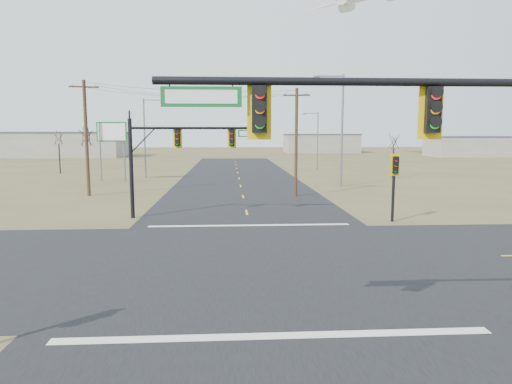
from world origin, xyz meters
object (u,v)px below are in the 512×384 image
streetlight_b (316,138)px  streetlight_c (146,134)px  highway_sign (112,140)px  bare_tree_c (394,141)px  bare_tree_a (86,136)px  utility_pole_near (296,141)px  utility_pole_far (86,137)px  mast_arm_near (445,143)px  streetlight_a (340,124)px  pedestal_signal_ne (395,172)px  mast_arm_far (180,146)px  bare_tree_b (58,137)px

streetlight_b → streetlight_c: 25.10m
highway_sign → bare_tree_c: bearing=13.1°
bare_tree_c → bare_tree_a: bearing=-169.3°
utility_pole_near → streetlight_b: size_ratio=1.08×
utility_pole_far → mast_arm_near: bearing=-60.1°
highway_sign → streetlight_a: 25.71m
streetlight_b → bare_tree_a: (-27.67, -18.46, 0.40)m
streetlight_c → highway_sign: bearing=-152.2°
pedestal_signal_ne → bare_tree_a: size_ratio=0.65×
mast_arm_far → bare_tree_b: bearing=124.5°
pedestal_signal_ne → utility_pole_near: (-4.40, 11.76, 1.70)m
mast_arm_near → bare_tree_a: 42.95m
mast_arm_far → bare_tree_c: (23.38, 25.38, -0.13)m
mast_arm_near → utility_pole_near: bearing=97.7°
utility_pole_near → utility_pole_far: size_ratio=0.93×
mast_arm_near → streetlight_a: streetlight_a is taller
streetlight_a → streetlight_c: (-21.47, 10.26, -0.98)m
mast_arm_near → streetlight_b: bearing=91.3°
utility_pole_near → utility_pole_far: (-18.16, 1.56, 0.36)m
mast_arm_near → streetlight_b: (7.87, 56.57, -0.48)m
highway_sign → bare_tree_b: size_ratio=1.10×
streetlight_b → streetlight_a: bearing=-107.5°
pedestal_signal_ne → streetlight_a: (1.20, 19.23, 3.28)m
highway_sign → bare_tree_c: (33.61, 1.79, -0.20)m
bare_tree_a → utility_pole_far: bearing=-72.9°
bare_tree_b → bare_tree_c: 44.19m
streetlight_a → streetlight_b: (1.51, 20.34, -1.61)m
bare_tree_a → mast_arm_near: bearing=-62.5°
utility_pole_far → bare_tree_c: bearing=23.9°
mast_arm_far → highway_sign: size_ratio=1.30×
pedestal_signal_ne → utility_pole_far: utility_pole_far is taller
utility_pole_near → streetlight_c: 23.81m
utility_pole_far → streetlight_b: size_ratio=1.17×
highway_sign → pedestal_signal_ne: bearing=-37.7°
utility_pole_far → highway_sign: bearing=94.5°
bare_tree_c → utility_pole_far: bearing=-156.1°
bare_tree_b → pedestal_signal_ne: bearing=-47.5°
utility_pole_far → highway_sign: size_ratio=1.48×
pedestal_signal_ne → streetlight_a: bearing=89.4°
mast_arm_near → bare_tree_a: (-19.80, 38.11, -0.08)m
mast_arm_near → pedestal_signal_ne: (5.16, 17.00, -2.15)m
streetlight_c → bare_tree_b: bearing=132.9°
streetlight_a → bare_tree_b: (-34.49, 17.13, -1.51)m
highway_sign → bare_tree_a: highway_sign is taller
utility_pole_far → highway_sign: (-1.00, 12.65, -0.46)m
mast_arm_far → utility_pole_near: bearing=50.5°
utility_pole_near → highway_sign: size_ratio=1.37×
bare_tree_b → streetlight_a: bearing=-26.4°
utility_pole_near → bare_tree_a: (-20.56, 9.35, 0.37)m
streetlight_c → mast_arm_far: bearing=-94.9°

